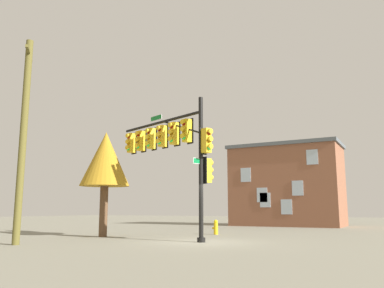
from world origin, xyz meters
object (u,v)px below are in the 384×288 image
utility_pole (23,136)px  fire_hydrant (216,227)px  tree_near (105,160)px  signal_pole_assembly (172,144)px  brick_building (287,185)px

utility_pole → fire_hydrant: 11.48m
utility_pole → tree_near: bearing=-88.9°
fire_hydrant → signal_pole_assembly: bearing=85.5°
utility_pole → fire_hydrant: (-4.31, -9.83, -4.08)m
brick_building → utility_pole: bearing=78.4°
utility_pole → fire_hydrant: bearing=-113.7°
utility_pole → fire_hydrant: utility_pole is taller
tree_near → brick_building: size_ratio=0.59×
utility_pole → tree_near: size_ratio=1.57×
fire_hydrant → tree_near: size_ratio=0.15×
signal_pole_assembly → fire_hydrant: signal_pole_assembly is taller
fire_hydrant → tree_near: bearing=45.5°
tree_near → brick_building: 18.85m
signal_pole_assembly → utility_pole: utility_pole is taller
brick_building → fire_hydrant: bearing=87.8°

